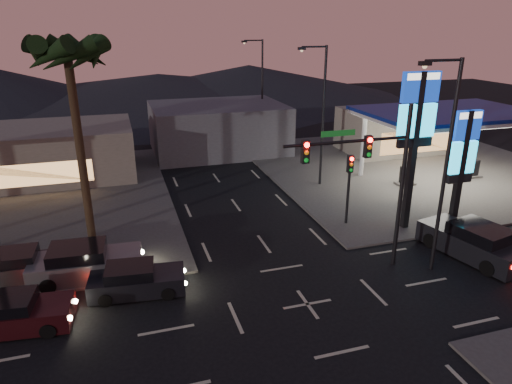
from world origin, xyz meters
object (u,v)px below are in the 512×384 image
object	(u,v)px
car_lane_a_mid	(13,314)
pylon_sign_tall	(417,121)
car_lane_a_front	(136,280)
suv_station	(474,242)
car_lane_b_front	(85,263)
car_lane_b_mid	(18,267)
gas_station	(448,116)
traffic_signal_mast	(371,167)
pylon_sign_short	(463,153)

from	to	relation	value
car_lane_a_mid	pylon_sign_tall	bearing A→B (deg)	10.21
car_lane_a_front	suv_station	size ratio (longest dim) A/B	0.77
car_lane_a_front	pylon_sign_tall	bearing A→B (deg)	8.94
pylon_sign_tall	car_lane_a_front	bearing A→B (deg)	-171.06
car_lane_b_front	car_lane_b_mid	distance (m)	3.08
car_lane_a_front	car_lane_b_mid	size ratio (longest dim) A/B	0.96
car_lane_b_front	car_lane_b_mid	xyz separation A→B (m)	(-2.98, 0.77, -0.10)
gas_station	car_lane_b_front	world-z (taller)	gas_station
gas_station	traffic_signal_mast	xyz separation A→B (m)	(-12.24, -10.01, 0.15)
car_lane_b_mid	suv_station	distance (m)	22.37
traffic_signal_mast	suv_station	bearing A→B (deg)	-4.77
pylon_sign_short	traffic_signal_mast	distance (m)	7.69
car_lane_a_front	car_lane_a_mid	world-z (taller)	car_lane_a_mid
car_lane_b_mid	car_lane_a_front	bearing A→B (deg)	-28.43
pylon_sign_tall	car_lane_b_mid	xyz separation A→B (m)	(-20.60, 0.37, -5.71)
car_lane_b_mid	traffic_signal_mast	bearing A→B (deg)	-13.75
car_lane_a_mid	car_lane_b_mid	xyz separation A→B (m)	(-0.44, 4.00, 0.02)
car_lane_b_front	car_lane_a_mid	bearing A→B (deg)	-128.20
car_lane_a_front	car_lane_a_mid	distance (m)	4.88
pylon_sign_tall	traffic_signal_mast	xyz separation A→B (m)	(-4.74, -3.51, -1.17)
pylon_sign_short	car_lane_b_mid	distance (m)	23.48
pylon_sign_short	pylon_sign_tall	bearing A→B (deg)	158.20
traffic_signal_mast	car_lane_a_mid	size ratio (longest dim) A/B	1.77
gas_station	pylon_sign_tall	distance (m)	10.01
car_lane_a_front	car_lane_b_front	distance (m)	2.98
traffic_signal_mast	suv_station	xyz separation A→B (m)	(6.08, -0.51, -4.40)
traffic_signal_mast	suv_station	world-z (taller)	traffic_signal_mast
car_lane_a_mid	suv_station	world-z (taller)	suv_station
traffic_signal_mast	car_lane_a_mid	xyz separation A→B (m)	(-15.42, -0.12, -4.56)
pylon_sign_short	car_lane_a_mid	xyz separation A→B (m)	(-22.66, -2.63, -3.99)
traffic_signal_mast	car_lane_b_front	bearing A→B (deg)	166.42
pylon_sign_tall	car_lane_a_mid	size ratio (longest dim) A/B	1.99
gas_station	car_lane_b_mid	distance (m)	29.09
car_lane_b_front	suv_station	xyz separation A→B (m)	(18.95, -3.62, 0.05)
car_lane_b_front	suv_station	size ratio (longest dim) A/B	0.92
gas_station	car_lane_a_mid	distance (m)	29.79
suv_station	traffic_signal_mast	bearing A→B (deg)	175.23
gas_station	pylon_sign_tall	size ratio (longest dim) A/B	1.36
pylon_sign_short	suv_station	world-z (taller)	pylon_sign_short
gas_station	traffic_signal_mast	distance (m)	15.82
gas_station	suv_station	bearing A→B (deg)	-120.37
suv_station	car_lane_a_mid	bearing A→B (deg)	178.97
gas_station	pylon_sign_tall	world-z (taller)	pylon_sign_tall
gas_station	car_lane_a_front	size ratio (longest dim) A/B	2.79
pylon_sign_tall	car_lane_a_mid	world-z (taller)	pylon_sign_tall
car_lane_b_mid	suv_station	xyz separation A→B (m)	(21.93, -4.39, 0.15)
gas_station	car_lane_a_mid	world-z (taller)	gas_station
traffic_signal_mast	car_lane_a_front	size ratio (longest dim) A/B	1.83
car_lane_a_front	traffic_signal_mast	bearing A→B (deg)	-5.79
car_lane_a_mid	car_lane_a_front	bearing A→B (deg)	14.29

